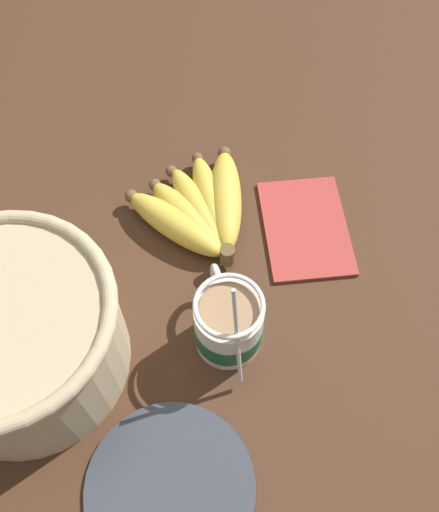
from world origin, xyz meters
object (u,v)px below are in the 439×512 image
at_px(woven_basket, 13,336).
at_px(small_plate, 170,488).
at_px(banana_bunch, 200,210).
at_px(coffee_mug, 228,324).

height_order(woven_basket, small_plate, woven_basket).
height_order(banana_bunch, woven_basket, woven_basket).
height_order(coffee_mug, banana_bunch, coffee_mug).
distance_m(woven_basket, small_plate, 0.24).
relative_size(banana_bunch, small_plate, 1.03).
distance_m(coffee_mug, banana_bunch, 0.19).
height_order(coffee_mug, small_plate, coffee_mug).
distance_m(coffee_mug, small_plate, 0.19).
relative_size(woven_basket, small_plate, 1.34).
bearing_deg(coffee_mug, banana_bunch, -2.45).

